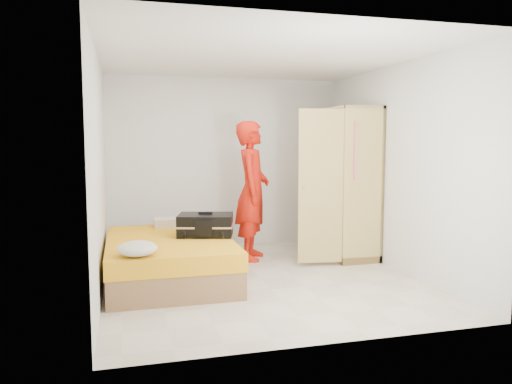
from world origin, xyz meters
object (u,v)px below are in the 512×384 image
object	(u,v)px
wardrobe	(343,186)
bed	(169,259)
suitcase	(206,225)
round_cushion	(137,249)
person	(252,191)

from	to	relation	value
wardrobe	bed	bearing A→B (deg)	-165.90
suitcase	round_cushion	world-z (taller)	suitcase
suitcase	round_cushion	size ratio (longest dim) A/B	1.93
bed	person	distance (m)	1.61
bed	person	world-z (taller)	person
bed	wardrobe	bearing A→B (deg)	14.10
wardrobe	round_cushion	world-z (taller)	wardrobe
wardrobe	round_cushion	xyz separation A→B (m)	(-2.89, -1.46, -0.42)
wardrobe	person	bearing A→B (deg)	173.42
person	suitcase	xyz separation A→B (m)	(-0.77, -0.71, -0.33)
bed	round_cushion	size ratio (longest dim) A/B	5.07
round_cushion	wardrobe	bearing A→B (deg)	26.83
bed	wardrobe	world-z (taller)	wardrobe
wardrobe	suitcase	bearing A→B (deg)	-164.78
person	round_cushion	xyz separation A→B (m)	(-1.60, -1.61, -0.38)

